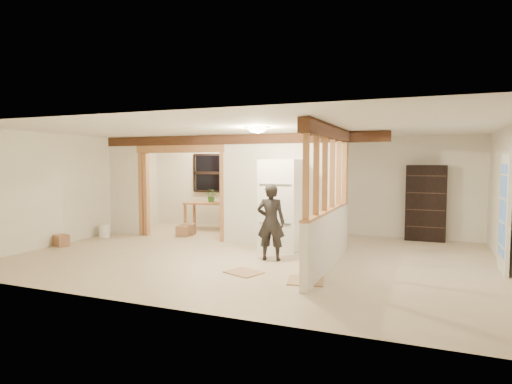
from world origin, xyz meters
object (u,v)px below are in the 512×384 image
at_px(woman, 271,222).
at_px(work_table, 207,216).
at_px(refrigerator, 281,205).
at_px(bookshelf, 426,203).
at_px(shop_vac, 139,219).

height_order(woman, work_table, woman).
bearing_deg(refrigerator, bookshelf, 38.75).
bearing_deg(woman, shop_vac, -32.72).
xyz_separation_m(refrigerator, woman, (0.13, -0.99, -0.23)).
bearing_deg(woman, bookshelf, -138.91).
relative_size(woman, work_table, 1.21).
relative_size(woman, shop_vac, 2.22).
distance_m(woman, bookshelf, 4.24).
xyz_separation_m(shop_vac, bookshelf, (7.22, 1.31, 0.57)).
relative_size(refrigerator, bookshelf, 1.07).
relative_size(refrigerator, woman, 1.31).
xyz_separation_m(woman, work_table, (-2.90, 2.84, -0.35)).
bearing_deg(bookshelf, work_table, -175.68).
height_order(refrigerator, work_table, refrigerator).
relative_size(refrigerator, work_table, 1.59).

